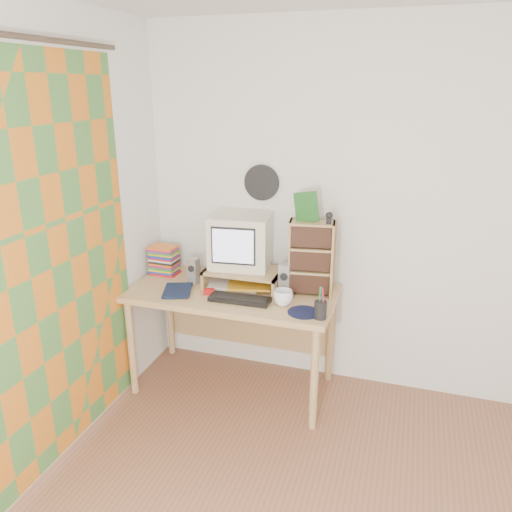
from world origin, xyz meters
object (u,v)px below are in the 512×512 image
Objects in this scene: keyboard at (240,299)px; cd_rack at (311,258)px; desk at (236,305)px; diary at (164,289)px; crt_monitor at (240,242)px; mug at (283,297)px; dvd_stack at (163,256)px.

keyboard is 0.81× the size of cd_rack.
desk is at bearing 115.59° from keyboard.
diary is at bearing -151.12° from desk.
crt_monitor is (0.01, 0.09, 0.44)m from desk.
cd_rack is at bearing 6.75° from desk.
mug is 0.82m from diary.
mug is (0.98, -0.27, -0.09)m from dvd_stack.
desk is at bearing -6.08° from dvd_stack.
desk is 0.45m from crt_monitor.
mug is (0.28, 0.03, 0.04)m from keyboard.
crt_monitor is 0.61m from diary.
diary is (-0.82, -0.05, -0.03)m from mug.
dvd_stack is 1.23× the size of diary.
desk is 3.63× the size of crt_monitor.
desk is 0.51m from diary.
crt_monitor is 1.73× the size of diary.
keyboard is at bearing -78.23° from crt_monitor.
desk is at bearing 154.29° from mug.
crt_monitor is at bearing 106.80° from keyboard.
crt_monitor reaches higher than diary.
desk is 3.52× the size of keyboard.
cd_rack reaches higher than diary.
desk is 11.11× the size of mug.
diary reaches higher than keyboard.
keyboard is at bearing -63.12° from desk.
dvd_stack is (-0.60, -0.01, -0.17)m from crt_monitor.
mug reaches higher than diary.
mug is at bearing -42.23° from crt_monitor.
mug is (-0.12, -0.25, -0.20)m from cd_rack.
cd_rack reaches higher than dvd_stack.
cd_rack reaches higher than keyboard.
dvd_stack reaches higher than diary.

